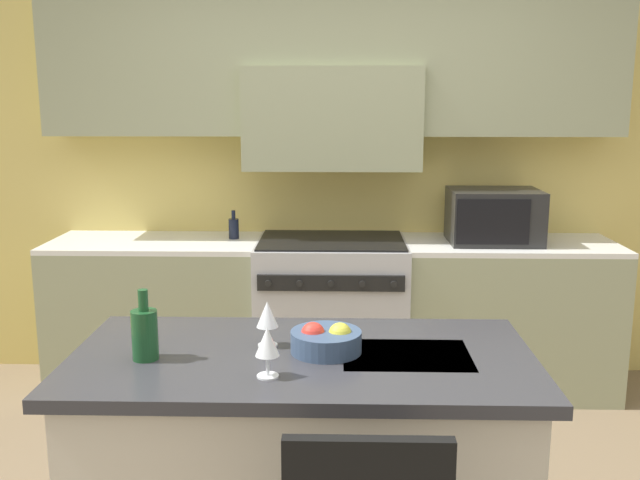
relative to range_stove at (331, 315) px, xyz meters
name	(u,v)px	position (x,y,z in m)	size (l,w,h in m)	color
back_cabinetry	(332,127)	(0.00, 0.27, 1.12)	(10.00, 0.46, 2.70)	#DBC166
back_counter	(331,315)	(0.00, 0.02, -0.01)	(3.40, 0.62, 0.92)	gray
range_stove	(331,315)	(0.00, 0.00, 0.00)	(0.89, 0.70, 0.94)	#B7B7BC
microwave	(494,216)	(0.96, 0.02, 0.61)	(0.53, 0.41, 0.32)	black
kitchen_island	(303,471)	(-0.08, -1.83, -0.02)	(1.61, 0.82, 0.90)	beige
wine_bottle	(145,333)	(-0.61, -1.89, 0.52)	(0.09, 0.09, 0.24)	#194723
wine_glass_near	(267,343)	(-0.18, -2.04, 0.54)	(0.08, 0.08, 0.17)	white
wine_glass_far	(267,316)	(-0.21, -1.75, 0.54)	(0.08, 0.08, 0.17)	white
fruit_bowl	(326,340)	(0.00, -1.81, 0.47)	(0.25, 0.25, 0.11)	#384C6B
oil_bottle_on_counter	(234,228)	(-0.60, 0.09, 0.52)	(0.06, 0.06, 0.17)	black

